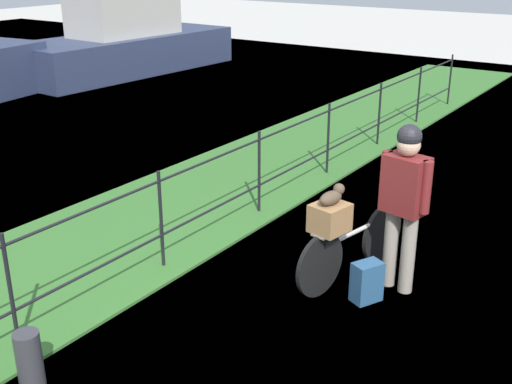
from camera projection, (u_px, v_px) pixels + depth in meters
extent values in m
plane|color=beige|center=(354.00, 335.00, 5.57)|extent=(60.00, 60.00, 0.00)
cube|color=#38702D|center=(104.00, 245.00, 7.24)|extent=(27.00, 2.40, 0.03)
cylinder|color=black|center=(11.00, 294.00, 5.18)|extent=(0.04, 0.04, 1.08)
cylinder|color=black|center=(161.00, 221.00, 6.56)|extent=(0.04, 0.04, 1.08)
cylinder|color=black|center=(259.00, 173.00, 7.95)|extent=(0.04, 0.04, 1.08)
cylinder|color=black|center=(328.00, 140.00, 9.33)|extent=(0.04, 0.04, 1.08)
cylinder|color=black|center=(379.00, 115.00, 10.71)|extent=(0.04, 0.04, 1.08)
cylinder|color=black|center=(419.00, 95.00, 12.10)|extent=(0.04, 0.04, 1.08)
cylinder|color=black|center=(450.00, 80.00, 13.48)|extent=(0.04, 0.04, 1.08)
cylinder|color=black|center=(162.00, 235.00, 6.62)|extent=(18.00, 0.03, 0.03)
cylinder|color=black|center=(159.00, 181.00, 6.41)|extent=(18.00, 0.03, 0.03)
cylinder|color=black|center=(382.00, 234.00, 6.79)|extent=(0.64, 0.17, 0.65)
cylinder|color=black|center=(320.00, 265.00, 6.12)|extent=(0.64, 0.17, 0.65)
cylinder|color=#BCB7B2|center=(353.00, 233.00, 6.39)|extent=(0.79, 0.20, 0.04)
cube|color=black|center=(329.00, 240.00, 6.11)|extent=(0.21, 0.13, 0.06)
cube|color=slate|center=(329.00, 232.00, 6.08)|extent=(0.38, 0.23, 0.02)
cube|color=olive|center=(330.00, 218.00, 6.03)|extent=(0.39, 0.35, 0.27)
ellipsoid|color=#4C3D2D|center=(331.00, 198.00, 5.96)|extent=(0.30, 0.19, 0.13)
sphere|color=#4C3D2D|center=(339.00, 189.00, 6.01)|extent=(0.11, 0.11, 0.11)
cylinder|color=gray|center=(391.00, 247.00, 6.29)|extent=(0.14, 0.14, 0.82)
cylinder|color=gray|center=(408.00, 254.00, 6.15)|extent=(0.14, 0.14, 0.82)
cube|color=maroon|center=(405.00, 184.00, 5.97)|extent=(0.33, 0.44, 0.56)
cylinder|color=maroon|center=(386.00, 176.00, 6.11)|extent=(0.10, 0.10, 0.50)
cylinder|color=maroon|center=(426.00, 188.00, 5.81)|extent=(0.10, 0.10, 0.50)
sphere|color=tan|center=(409.00, 145.00, 5.83)|extent=(0.22, 0.22, 0.22)
sphere|color=black|center=(410.00, 137.00, 5.80)|extent=(0.23, 0.23, 0.23)
cube|color=#28517A|center=(367.00, 282.00, 6.06)|extent=(0.33, 0.28, 0.40)
cylinder|color=#38383D|center=(29.00, 360.00, 4.84)|extent=(0.20, 0.20, 0.48)
cube|color=#2D3856|center=(127.00, 53.00, 17.21)|extent=(6.38, 2.46, 0.98)
cube|color=#B7B2A8|center=(124.00, 11.00, 16.81)|extent=(2.83, 1.66, 1.22)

